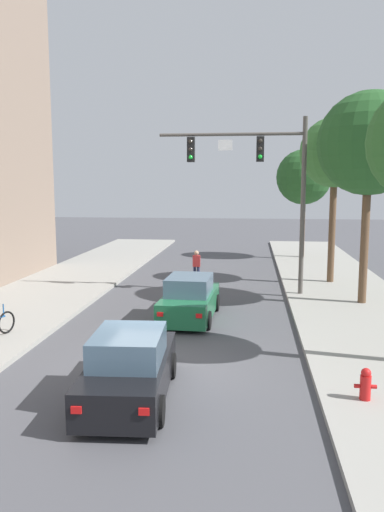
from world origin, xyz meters
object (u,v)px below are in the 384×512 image
(car_lead_green, at_px, (190,299))
(street_tree_second, at_px, (369,144))
(street_tree_farthest, at_px, (304,177))
(fire_hydrant, at_px, (366,384))
(street_tree_third, at_px, (335,153))
(pedestrian_crossing_road, at_px, (197,265))
(car_following_black, at_px, (130,368))
(traffic_signal_mast, at_px, (262,173))

(car_lead_green, bearing_deg, street_tree_second, 22.45)
(street_tree_farthest, bearing_deg, fire_hydrant, -91.97)
(street_tree_third, bearing_deg, street_tree_farthest, 93.72)
(pedestrian_crossing_road, relative_size, fire_hydrant, 2.28)
(fire_hydrant, bearing_deg, street_tree_second, 78.66)
(fire_hydrant, bearing_deg, pedestrian_crossing_road, 111.09)
(car_following_black, distance_m, street_tree_third, 16.58)
(traffic_signal_mast, relative_size, pedestrian_crossing_road, 4.57)
(street_tree_second, bearing_deg, traffic_signal_mast, 160.25)
(traffic_signal_mast, xyz_separation_m, street_tree_third, (3.45, 2.94, 0.97))
(fire_hydrant, bearing_deg, street_tree_third, 84.56)
(fire_hydrant, relative_size, street_tree_second, 0.09)
(car_following_black, distance_m, street_tree_farthest, 23.92)
(pedestrian_crossing_road, distance_m, street_tree_farthest, 11.67)
(pedestrian_crossing_road, bearing_deg, fire_hydrant, -68.91)
(car_lead_green, bearing_deg, pedestrian_crossing_road, 94.02)
(traffic_signal_mast, distance_m, street_tree_second, 4.42)
(car_following_black, bearing_deg, street_tree_third, 65.14)
(pedestrian_crossing_road, relative_size, street_tree_third, 0.21)
(traffic_signal_mast, xyz_separation_m, fire_hydrant, (2.12, -11.00, -4.82))
(car_lead_green, xyz_separation_m, street_tree_third, (6.04, 7.12, 5.58))
(street_tree_third, bearing_deg, pedestrian_crossing_road, -175.48)
(fire_hydrant, bearing_deg, car_following_black, -177.47)
(pedestrian_crossing_road, distance_m, fire_hydrant, 14.40)
(fire_hydrant, bearing_deg, street_tree_farthest, 88.03)
(street_tree_farthest, bearing_deg, traffic_signal_mast, -104.17)
(traffic_signal_mast, distance_m, fire_hydrant, 12.20)
(traffic_signal_mast, bearing_deg, pedestrian_crossing_road, 141.64)
(traffic_signal_mast, distance_m, car_following_black, 12.54)
(car_lead_green, xyz_separation_m, street_tree_farthest, (5.49, 15.65, 4.56))
(street_tree_farthest, bearing_deg, car_lead_green, -109.32)
(car_lead_green, height_order, street_tree_third, street_tree_third)
(street_tree_second, height_order, street_tree_third, street_tree_second)
(car_following_black, xyz_separation_m, fire_hydrant, (5.24, 0.23, -0.22))
(pedestrian_crossing_road, xyz_separation_m, street_tree_third, (6.51, 0.51, 5.39))
(street_tree_farthest, bearing_deg, car_following_black, -104.83)
(traffic_signal_mast, xyz_separation_m, car_lead_green, (-2.59, -4.19, -4.60))
(street_tree_second, relative_size, street_tree_third, 1.05)
(traffic_signal_mast, height_order, pedestrian_crossing_road, traffic_signal_mast)
(car_lead_green, xyz_separation_m, street_tree_second, (6.63, 2.74, 5.66))
(street_tree_third, bearing_deg, street_tree_second, -82.36)
(fire_hydrant, distance_m, street_tree_second, 11.38)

